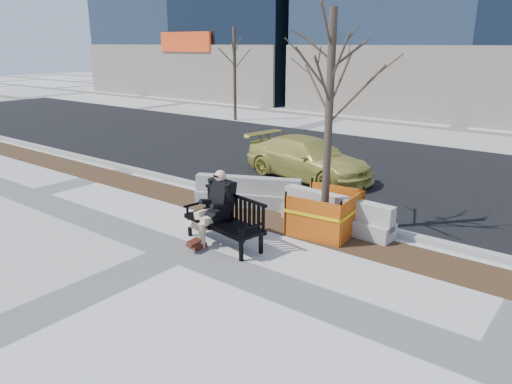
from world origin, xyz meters
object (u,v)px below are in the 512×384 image
(jersey_barrier_right, at_px, (336,228))
(bench, at_px, (224,244))
(sedan, at_px, (307,178))
(seated_man, at_px, (218,240))
(tree_fence, at_px, (324,232))
(jersey_barrier_left, at_px, (248,206))

(jersey_barrier_right, bearing_deg, bench, -118.99)
(jersey_barrier_right, bearing_deg, sedan, 133.30)
(seated_man, height_order, tree_fence, tree_fence)
(tree_fence, relative_size, jersey_barrier_right, 1.86)
(tree_fence, relative_size, sedan, 1.17)
(bench, relative_size, jersey_barrier_right, 0.73)
(seated_man, xyz_separation_m, sedan, (-1.15, 5.50, 0.00))
(seated_man, bearing_deg, jersey_barrier_right, 62.36)
(tree_fence, distance_m, jersey_barrier_left, 2.55)
(bench, distance_m, jersey_barrier_right, 2.70)
(tree_fence, height_order, jersey_barrier_left, tree_fence)
(bench, bearing_deg, seated_man, 169.21)
(tree_fence, height_order, sedan, tree_fence)
(seated_man, bearing_deg, tree_fence, 58.16)
(seated_man, height_order, sedan, seated_man)
(bench, height_order, tree_fence, tree_fence)
(seated_man, height_order, jersey_barrier_right, seated_man)
(bench, xyz_separation_m, sedan, (-1.42, 5.60, 0.00))
(seated_man, xyz_separation_m, jersey_barrier_left, (-0.92, 2.20, 0.00))
(sedan, distance_m, jersey_barrier_right, 4.35)
(tree_fence, distance_m, jersey_barrier_right, 0.41)
(tree_fence, distance_m, sedan, 4.61)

